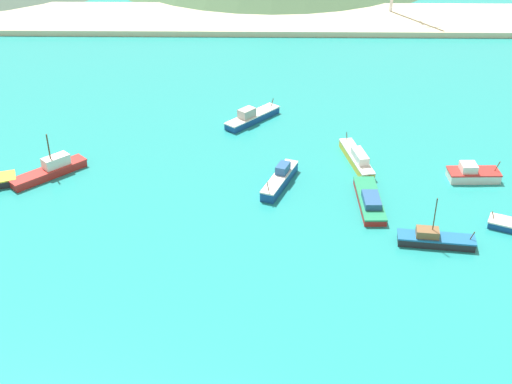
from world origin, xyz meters
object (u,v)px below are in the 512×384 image
Objects in this scene: fishing_boat_0 at (50,170)px; fishing_boat_12 at (280,179)px; fishing_boat_4 at (252,117)px; fishing_boat_2 at (370,200)px; fishing_boat_11 at (357,158)px; fishing_boat_5 at (435,239)px; fishing_boat_10 at (473,174)px.

fishing_boat_0 is 31.86m from fishing_boat_12.
fishing_boat_12 reaches higher than fishing_boat_4.
fishing_boat_11 is at bearing 92.07° from fishing_boat_2.
fishing_boat_5 reaches higher than fishing_boat_11.
fishing_boat_11 is (-0.40, 11.20, 0.19)m from fishing_boat_2.
fishing_boat_5 is at bearing -37.27° from fishing_boat_12.
fishing_boat_12 is at bearing 142.73° from fishing_boat_5.
fishing_boat_10 is (30.72, -18.34, 0.03)m from fishing_boat_4.
fishing_boat_2 is 1.19× the size of fishing_boat_5.
fishing_boat_4 is 1.05× the size of fishing_boat_5.
fishing_boat_12 is at bearing -3.95° from fishing_boat_0.
fishing_boat_2 is 29.76m from fishing_boat_4.
fishing_boat_11 is (15.36, -14.04, 0.03)m from fishing_boat_4.
fishing_boat_4 is at bearing 123.27° from fishing_boat_5.
fishing_boat_2 is 11.21m from fishing_boat_11.
fishing_boat_2 is 16.46m from fishing_boat_10.
fishing_boat_5 is at bearing -56.73° from fishing_boat_4.
fishing_boat_4 is 0.85× the size of fishing_boat_11.
fishing_boat_10 is 26.53m from fishing_boat_12.
fishing_boat_11 is at bearing 29.26° from fishing_boat_12.
fishing_boat_2 is 0.97× the size of fishing_boat_11.
fishing_boat_11 is at bearing -42.41° from fishing_boat_4.
fishing_boat_12 is at bearing -175.86° from fishing_boat_10.
fishing_boat_5 is at bearing -70.83° from fishing_boat_11.
fishing_boat_10 is 0.71× the size of fishing_boat_12.
fishing_boat_5 is 21.12m from fishing_boat_11.
fishing_boat_4 is at bearing 137.59° from fishing_boat_11.
fishing_boat_2 is 1.56× the size of fishing_boat_10.
fishing_boat_11 is (42.89, 4.03, -0.04)m from fishing_boat_0.
fishing_boat_4 is 40.65m from fishing_boat_5.
fishing_boat_10 is at bearing 24.75° from fishing_boat_2.
fishing_boat_11 is at bearing 164.34° from fishing_boat_10.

